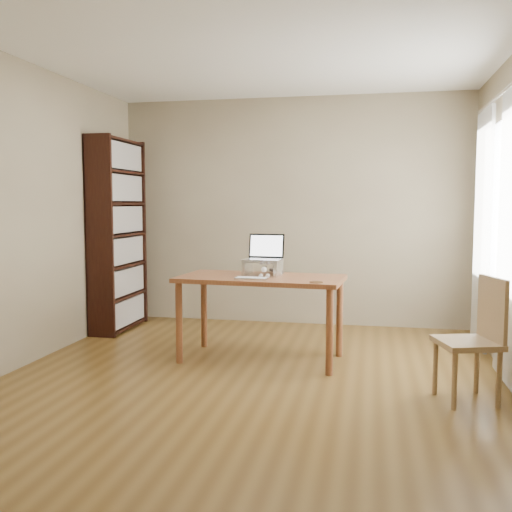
# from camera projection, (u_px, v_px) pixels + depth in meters

# --- Properties ---
(room) EXTENTS (4.04, 4.54, 2.64)m
(room) POSITION_uv_depth(u_px,v_px,m) (255.00, 215.00, 4.38)
(room) COLOR #573B17
(room) RESTS_ON ground
(bookshelf) EXTENTS (0.30, 0.90, 2.10)m
(bookshelf) POSITION_uv_depth(u_px,v_px,m) (118.00, 235.00, 6.28)
(bookshelf) COLOR black
(bookshelf) RESTS_ON ground
(curtains) EXTENTS (0.03, 1.90, 2.25)m
(curtains) POSITION_uv_depth(u_px,v_px,m) (494.00, 230.00, 4.78)
(curtains) COLOR silver
(curtains) RESTS_ON ground
(desk) EXTENTS (1.49, 0.83, 0.75)m
(desk) POSITION_uv_depth(u_px,v_px,m) (261.00, 287.00, 5.04)
(desk) COLOR brown
(desk) RESTS_ON ground
(laptop_stand) EXTENTS (0.32, 0.25, 0.13)m
(laptop_stand) POSITION_uv_depth(u_px,v_px,m) (263.00, 266.00, 5.10)
(laptop_stand) COLOR silver
(laptop_stand) RESTS_ON desk
(laptop) EXTENTS (0.35, 0.30, 0.23)m
(laptop) POSITION_uv_depth(u_px,v_px,m) (264.00, 254.00, 5.15)
(laptop) COLOR silver
(laptop) RESTS_ON laptop_stand
(keyboard) EXTENTS (0.27, 0.13, 0.02)m
(keyboard) POSITION_uv_depth(u_px,v_px,m) (251.00, 278.00, 4.82)
(keyboard) COLOR silver
(keyboard) RESTS_ON desk
(coaster) EXTENTS (0.11, 0.11, 0.01)m
(coaster) POSITION_uv_depth(u_px,v_px,m) (316.00, 282.00, 4.64)
(coaster) COLOR brown
(coaster) RESTS_ON desk
(cat) EXTENTS (0.25, 0.49, 0.16)m
(cat) POSITION_uv_depth(u_px,v_px,m) (266.00, 267.00, 5.13)
(cat) COLOR #484139
(cat) RESTS_ON desk
(chair) EXTENTS (0.49, 0.49, 0.88)m
(chair) POSITION_uv_depth(u_px,v_px,m) (478.00, 336.00, 3.96)
(chair) COLOR #A08656
(chair) RESTS_ON ground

